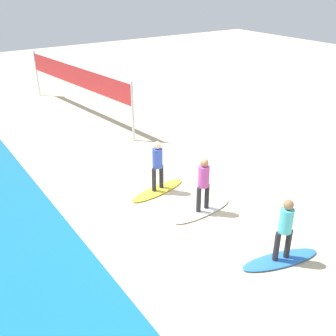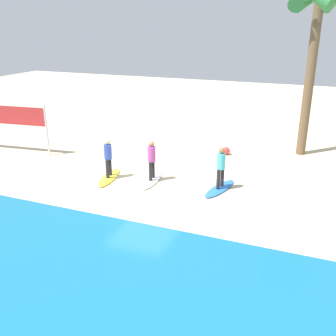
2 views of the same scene
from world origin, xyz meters
The scene contains 9 objects.
ground_plane centered at (0.00, 0.00, 0.00)m, with size 60.00×60.00×0.00m, color beige.
surfboard_blue centered at (-3.05, -0.70, 0.04)m, with size 2.10×0.56×0.09m, color blue.
surfer_blue centered at (-3.05, -0.70, 1.04)m, with size 0.32×0.45×1.64m.
surfboard_white centered at (-0.22, -0.51, 0.04)m, with size 2.10×0.56×0.09m, color white.
surfer_white centered at (-0.22, -0.51, 1.04)m, with size 0.32×0.46×1.64m.
surfboard_yellow centered at (1.56, -0.10, 0.04)m, with size 2.10×0.56×0.09m, color yellow.
surfer_yellow centered at (1.56, -0.10, 1.04)m, with size 0.32×0.45×1.64m.
palm_tree centered at (-5.65, -6.50, 6.35)m, with size 2.88×3.03×7.92m.
beach_ball centered at (-2.24, -4.99, 0.19)m, with size 0.38×0.38×0.38m, color #E53838.
Camera 2 is at (-6.35, 13.04, 6.17)m, focal length 41.61 mm.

